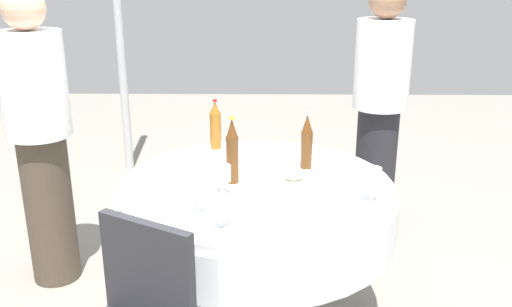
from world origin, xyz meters
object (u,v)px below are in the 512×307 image
object	(u,v)px
plate_far	(250,155)
plate_inner	(290,211)
person_mid	(40,136)
bottle_brown_right	(307,143)
wine_glass_front	(197,189)
dining_table	(256,211)
person_right	(379,109)
bottle_amber_mid	(215,126)
bottle_brown_near	(232,152)
plate_north	(184,173)
wine_glass_west	(223,174)
wine_glass_rear	(373,178)
plate_outer	(294,179)
wine_glass_south	(221,205)

from	to	relation	value
plate_far	plate_inner	bearing A→B (deg)	-75.22
plate_far	person_mid	size ratio (longest dim) A/B	0.13
bottle_brown_right	wine_glass_front	world-z (taller)	bottle_brown_right
dining_table	person_right	size ratio (longest dim) A/B	0.82
bottle_amber_mid	bottle_brown_near	world-z (taller)	bottle_brown_near
person_right	plate_north	bearing A→B (deg)	-103.84
wine_glass_west	person_right	bearing A→B (deg)	50.82
dining_table	bottle_brown_near	bearing A→B (deg)	179.55
dining_table	person_right	xyz separation A→B (m)	(0.76, 0.96, 0.26)
wine_glass_rear	wine_glass_west	bearing A→B (deg)	173.98
wine_glass_front	plate_far	distance (m)	0.75
bottle_brown_right	bottle_amber_mid	size ratio (longest dim) A/B	1.04
wine_glass_rear	plate_outer	distance (m)	0.41
plate_inner	person_mid	xyz separation A→B (m)	(-1.30, 0.69, 0.10)
bottle_brown_right	bottle_brown_near	distance (m)	0.41
plate_outer	plate_inner	world-z (taller)	plate_outer
dining_table	person_right	distance (m)	1.25
person_right	person_mid	world-z (taller)	person_right
wine_glass_south	person_right	size ratio (longest dim) A/B	0.08
person_mid	wine_glass_rear	bearing A→B (deg)	-91.92
plate_north	plate_inner	bearing A→B (deg)	-40.51
bottle_brown_right	wine_glass_rear	world-z (taller)	bottle_brown_right
bottle_brown_right	wine_glass_south	xyz separation A→B (m)	(-0.38, -0.68, -0.04)
bottle_brown_right	bottle_brown_near	size ratio (longest dim) A/B	0.90
bottle_amber_mid	plate_far	world-z (taller)	bottle_amber_mid
wine_glass_front	plate_inner	size ratio (longest dim) A/B	0.70
dining_table	plate_north	xyz separation A→B (m)	(-0.35, 0.10, 0.16)
bottle_brown_right	person_mid	bearing A→B (deg)	173.38
wine_glass_front	person_right	bearing A→B (deg)	52.67
bottle_brown_near	person_right	world-z (taller)	person_right
bottle_brown_right	person_mid	world-z (taller)	person_mid
dining_table	person_mid	xyz separation A→B (m)	(-1.15, 0.36, 0.26)
dining_table	wine_glass_south	size ratio (longest dim) A/B	9.65
wine_glass_rear	plate_inner	size ratio (longest dim) A/B	0.76
wine_glass_rear	plate_outer	world-z (taller)	wine_glass_rear
wine_glass_south	plate_inner	world-z (taller)	wine_glass_south
dining_table	wine_glass_west	distance (m)	0.33
dining_table	wine_glass_rear	size ratio (longest dim) A/B	8.35
plate_outer	plate_inner	xyz separation A→B (m)	(-0.03, -0.34, -0.00)
bottle_brown_right	plate_inner	distance (m)	0.56
plate_north	wine_glass_south	bearing A→B (deg)	-68.49
wine_glass_west	plate_north	distance (m)	0.34
plate_outer	plate_far	world-z (taller)	plate_outer
bottle_brown_right	wine_glass_west	size ratio (longest dim) A/B	2.06
wine_glass_rear	plate_outer	bearing A→B (deg)	144.74
person_right	plate_far	bearing A→B (deg)	-105.00
wine_glass_rear	wine_glass_south	bearing A→B (deg)	-157.88
wine_glass_rear	plate_inner	distance (m)	0.39
bottle_amber_mid	plate_north	distance (m)	0.44
bottle_brown_near	plate_outer	bearing A→B (deg)	1.80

